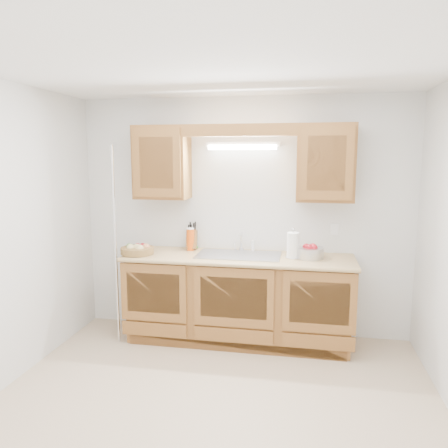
% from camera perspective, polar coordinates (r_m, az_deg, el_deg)
% --- Properties ---
extents(room, '(3.52, 3.50, 2.50)m').
position_cam_1_polar(room, '(3.18, -1.31, -2.78)').
color(room, tan).
rests_on(room, ground).
extents(base_cabinets, '(2.20, 0.60, 0.86)m').
position_cam_1_polar(base_cabinets, '(4.54, 1.88, -9.79)').
color(base_cabinets, brown).
rests_on(base_cabinets, ground).
extents(countertop, '(2.30, 0.63, 0.04)m').
position_cam_1_polar(countertop, '(4.40, 1.88, -4.43)').
color(countertop, tan).
rests_on(countertop, base_cabinets).
extents(upper_cabinet_left, '(0.55, 0.33, 0.75)m').
position_cam_1_polar(upper_cabinet_left, '(4.63, -8.08, 7.95)').
color(upper_cabinet_left, brown).
rests_on(upper_cabinet_left, room).
extents(upper_cabinet_right, '(0.55, 0.33, 0.75)m').
position_cam_1_polar(upper_cabinet_right, '(4.39, 13.12, 7.76)').
color(upper_cabinet_right, brown).
rests_on(upper_cabinet_right, room).
extents(valance, '(2.20, 0.05, 0.12)m').
position_cam_1_polar(valance, '(4.30, 1.98, 12.17)').
color(valance, brown).
rests_on(valance, room).
extents(fluorescent_fixture, '(0.76, 0.08, 0.08)m').
position_cam_1_polar(fluorescent_fixture, '(4.52, 2.41, 10.19)').
color(fluorescent_fixture, white).
rests_on(fluorescent_fixture, room).
extents(sink, '(0.84, 0.46, 0.36)m').
position_cam_1_polar(sink, '(4.44, 1.92, -5.02)').
color(sink, '#9E9EA3').
rests_on(sink, countertop).
extents(wire_shelf_pole, '(0.03, 0.03, 2.00)m').
position_cam_1_polar(wire_shelf_pole, '(4.48, -13.98, -2.88)').
color(wire_shelf_pole, silver).
rests_on(wire_shelf_pole, ground).
extents(outlet_plate, '(0.08, 0.01, 0.12)m').
position_cam_1_polar(outlet_plate, '(4.61, 14.23, -0.66)').
color(outlet_plate, white).
rests_on(outlet_plate, room).
extents(fruit_basket, '(0.41, 0.41, 0.10)m').
position_cam_1_polar(fruit_basket, '(4.56, -11.26, -3.29)').
color(fruit_basket, olive).
rests_on(fruit_basket, countertop).
extents(knife_block, '(0.12, 0.18, 0.31)m').
position_cam_1_polar(knife_block, '(4.69, -4.24, -1.99)').
color(knife_block, brown).
rests_on(knife_block, countertop).
extents(orange_canister, '(0.09, 0.09, 0.24)m').
position_cam_1_polar(orange_canister, '(4.64, -4.41, -1.99)').
color(orange_canister, '#E9530C').
rests_on(orange_canister, countertop).
extents(soap_bottle, '(0.08, 0.08, 0.16)m').
position_cam_1_polar(soap_bottle, '(4.70, -4.22, -2.31)').
color(soap_bottle, '#2361B0').
rests_on(soap_bottle, countertop).
extents(sponge, '(0.11, 0.08, 0.02)m').
position_cam_1_polar(sponge, '(4.75, -4.11, -3.11)').
color(sponge, '#CC333F').
rests_on(sponge, countertop).
extents(paper_towel, '(0.15, 0.15, 0.30)m').
position_cam_1_polar(paper_towel, '(4.32, 8.99, -2.80)').
color(paper_towel, silver).
rests_on(paper_towel, countertop).
extents(apple_bowl, '(0.34, 0.34, 0.14)m').
position_cam_1_polar(apple_bowl, '(4.37, 11.11, -3.58)').
color(apple_bowl, silver).
rests_on(apple_bowl, countertop).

